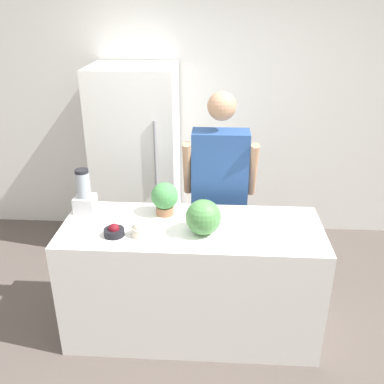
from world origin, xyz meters
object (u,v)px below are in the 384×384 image
at_px(blender, 84,195).
at_px(watermelon, 203,217).
at_px(bowl_cream, 140,229).
at_px(refrigerator, 137,160).
at_px(bowl_cherries, 114,231).
at_px(person, 219,193).
at_px(potted_plant, 165,198).

bearing_deg(blender, watermelon, -18.55).
bearing_deg(bowl_cream, refrigerator, 100.94).
height_order(bowl_cherries, blender, blender).
bearing_deg(bowl_cream, watermelon, 4.76).
distance_m(watermelon, blender, 0.95).
relative_size(person, watermelon, 7.21).
relative_size(refrigerator, bowl_cream, 15.36).
height_order(person, bowl_cherries, person).
relative_size(bowl_cream, blender, 0.35).
bearing_deg(refrigerator, person, -40.06).
bearing_deg(bowl_cream, blender, 144.47).
relative_size(refrigerator, person, 1.05).
xyz_separation_m(watermelon, bowl_cherries, (-0.60, -0.04, -0.10)).
height_order(refrigerator, bowl_cherries, refrigerator).
xyz_separation_m(blender, potted_plant, (0.60, -0.01, -0.00)).
distance_m(bowl_cherries, blender, 0.47).
xyz_separation_m(refrigerator, blender, (-0.19, -1.11, 0.14)).
relative_size(refrigerator, watermelon, 7.56).
height_order(watermelon, potted_plant, watermelon).
xyz_separation_m(watermelon, blender, (-0.90, 0.30, 0.00)).
bearing_deg(bowl_cherries, blender, 130.54).
height_order(refrigerator, watermelon, refrigerator).
relative_size(refrigerator, blender, 5.43).
distance_m(refrigerator, watermelon, 1.58).
xyz_separation_m(bowl_cream, potted_plant, (0.13, 0.32, 0.09)).
bearing_deg(watermelon, blender, 161.45).
bearing_deg(person, potted_plant, -132.68).
distance_m(person, bowl_cream, 0.93).
bearing_deg(person, bowl_cream, -125.04).
bearing_deg(bowl_cherries, refrigerator, 94.08).
height_order(bowl_cream, potted_plant, potted_plant).
height_order(person, potted_plant, person).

